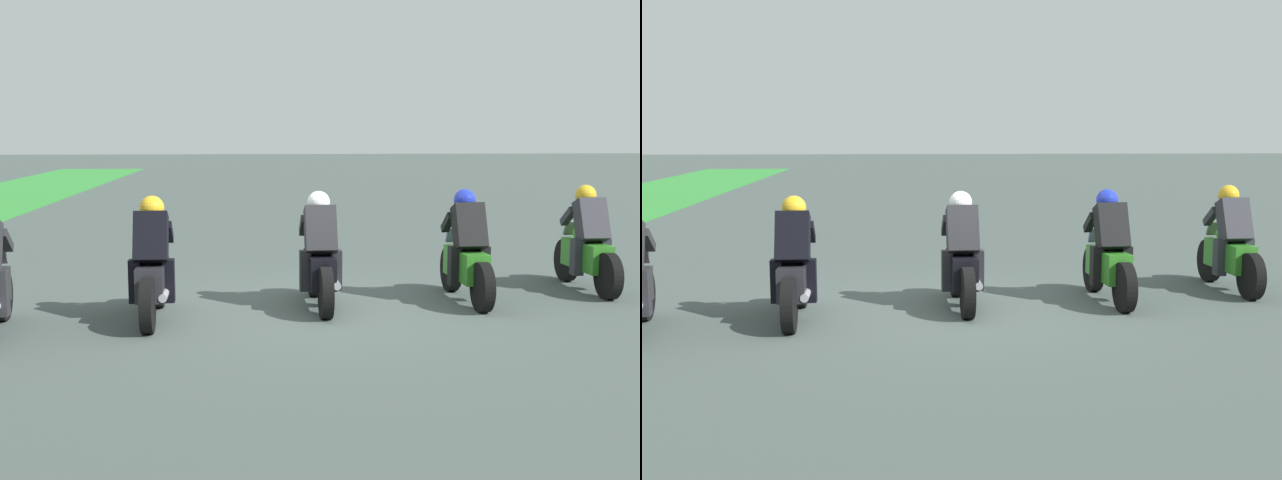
# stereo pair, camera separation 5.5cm
# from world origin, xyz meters

# --- Properties ---
(ground_plane) EXTENTS (120.00, 120.00, 0.00)m
(ground_plane) POSITION_xyz_m (0.00, 0.00, 0.00)
(ground_plane) COLOR #434E4B
(rider_lane_a) EXTENTS (2.04, 0.55, 1.51)m
(rider_lane_a) POSITION_xyz_m (0.96, -3.96, 0.62)
(rider_lane_a) COLOR black
(rider_lane_a) RESTS_ON ground_plane
(rider_lane_b) EXTENTS (2.04, 0.55, 1.51)m
(rider_lane_b) POSITION_xyz_m (0.31, -2.04, 0.62)
(rider_lane_b) COLOR black
(rider_lane_b) RESTS_ON ground_plane
(rider_lane_c) EXTENTS (2.04, 0.55, 1.51)m
(rider_lane_c) POSITION_xyz_m (0.08, -0.04, 0.62)
(rider_lane_c) COLOR black
(rider_lane_c) RESTS_ON ground_plane
(rider_lane_d) EXTENTS (2.04, 0.55, 1.51)m
(rider_lane_d) POSITION_xyz_m (-0.51, 2.04, 0.62)
(rider_lane_d) COLOR black
(rider_lane_d) RESTS_ON ground_plane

